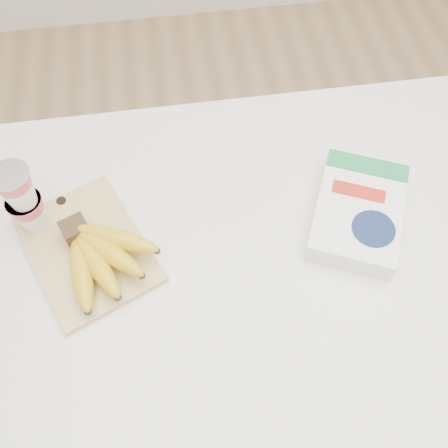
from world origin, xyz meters
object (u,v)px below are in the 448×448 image
(cutting_board, at_px, (87,249))
(yogurt_stack, at_px, (22,199))
(bananas, at_px, (99,255))
(table, at_px, (262,328))
(cereal_box, at_px, (358,212))

(cutting_board, height_order, yogurt_stack, yogurt_stack)
(yogurt_stack, bearing_deg, bananas, -39.45)
(table, height_order, cutting_board, cutting_board)
(bananas, bearing_deg, cutting_board, 129.60)
(table, bearing_deg, cutting_board, 172.67)
(table, height_order, bananas, bananas)
(table, distance_m, yogurt_stack, 0.73)
(bananas, bearing_deg, table, -1.96)
(cutting_board, distance_m, bananas, 0.06)
(cutting_board, xyz_separation_m, yogurt_stack, (-0.09, 0.07, 0.09))
(bananas, distance_m, cereal_box, 0.50)
(yogurt_stack, bearing_deg, cereal_box, -6.63)
(table, distance_m, cutting_board, 0.59)
(cereal_box, bearing_deg, cutting_board, -155.96)
(table, relative_size, yogurt_stack, 7.49)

